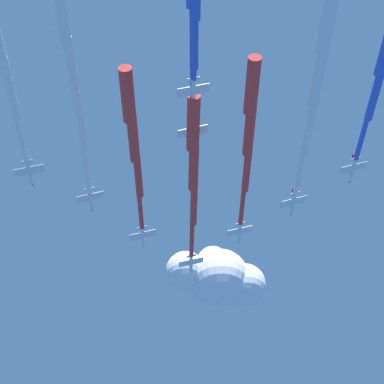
{
  "coord_description": "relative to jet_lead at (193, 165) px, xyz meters",
  "views": [
    {
      "loc": [
        39.61,
        117.55,
        20.8
      ],
      "look_at": [
        0.0,
        0.0,
        147.77
      ],
      "focal_mm": 56.19,
      "sensor_mm": 36.0,
      "label": 1
    }
  ],
  "objects": [
    {
      "name": "cloud_puff",
      "position": [
        -31.62,
        -64.71,
        15.14
      ],
      "size": [
        38.57,
        26.81,
        23.1
      ],
      "color": "white"
    },
    {
      "name": "jet_starboard_inner",
      "position": [
        -10.65,
        15.61,
        1.62
      ],
      "size": [
        26.39,
        66.94,
        4.35
      ],
      "color": "silver"
    },
    {
      "name": "jet_starboard_mid",
      "position": [
        -19.99,
        37.86,
        1.2
      ],
      "size": [
        27.89,
        73.65,
        4.47
      ],
      "color": "silver"
    },
    {
      "name": "jet_lead",
      "position": [
        0.0,
        0.0,
        0.0
      ],
      "size": [
        26.92,
        70.44,
        4.34
      ],
      "color": "silver"
    },
    {
      "name": "jet_port_mid",
      "position": [
        38.78,
        18.75,
        2.49
      ],
      "size": [
        28.49,
        73.53,
        4.44
      ],
      "color": "silver"
    },
    {
      "name": "jet_port_inner",
      "position": [
        18.74,
        4.63,
        -0.41
      ],
      "size": [
        26.69,
        64.72,
        4.39
      ],
      "color": "silver"
    }
  ]
}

